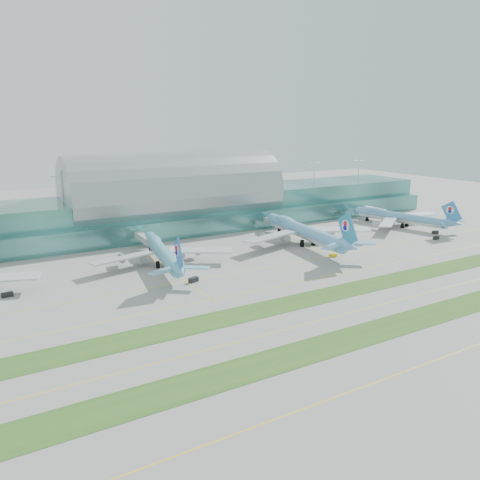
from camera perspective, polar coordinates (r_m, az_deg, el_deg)
ground at (r=163.57m, az=9.71°, el=-7.13°), size 700.00×700.00×0.00m
terminal at (r=268.23m, az=-7.89°, el=4.40°), size 340.00×69.10×36.00m
grass_strip_near at (r=144.91m, az=16.85°, el=-10.39°), size 420.00×12.00×0.08m
grass_strip_far at (r=164.99m, az=9.27°, el=-6.90°), size 420.00×12.00×0.08m
taxiline_a at (r=133.63m, az=23.21°, el=-13.14°), size 420.00×0.35×0.01m
taxiline_b at (r=153.90m, az=13.05°, el=-8.68°), size 420.00×0.35×0.01m
taxiline_c at (r=176.87m, az=6.00°, el=-5.35°), size 420.00×0.35×0.01m
taxiline_d at (r=194.15m, az=2.21°, el=-3.51°), size 420.00×0.35×0.01m
airliner_b at (r=200.84m, az=-9.50°, el=-1.36°), size 59.98×68.71×18.95m
airliner_c at (r=234.37m, az=7.71°, el=1.18°), size 70.89×80.91×22.27m
airliner_d at (r=287.81m, az=18.81°, el=2.71°), size 57.72×66.60×18.56m
gse_b at (r=182.00m, az=-26.51°, el=-5.98°), size 3.90×2.02×1.60m
gse_c at (r=178.77m, az=-5.69°, el=-4.83°), size 4.13×2.98×1.81m
gse_d at (r=191.13m, az=-9.43°, el=-3.74°), size 3.76×2.30×1.52m
gse_e at (r=215.19m, az=11.27°, el=-1.83°), size 3.73×2.32×1.38m
gse_f at (r=233.44m, az=12.72°, el=-0.60°), size 4.29×2.98×1.83m
gse_g at (r=262.60m, az=22.79°, el=0.24°), size 3.95×2.36×1.74m
gse_h at (r=275.88m, az=22.70°, el=0.87°), size 3.60×2.28×1.69m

